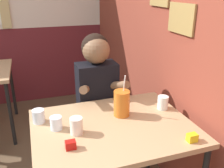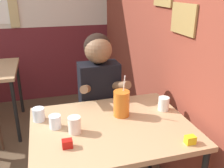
{
  "view_description": "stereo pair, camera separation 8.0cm",
  "coord_description": "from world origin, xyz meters",
  "views": [
    {
      "loc": [
        0.14,
        -0.98,
        1.64
      ],
      "look_at": [
        0.67,
        0.57,
        1.0
      ],
      "focal_mm": 40.0,
      "sensor_mm": 36.0,
      "label": 1
    },
    {
      "loc": [
        0.22,
        -1.0,
        1.64
      ],
      "look_at": [
        0.67,
        0.57,
        1.0
      ],
      "focal_mm": 40.0,
      "sensor_mm": 36.0,
      "label": 2
    }
  ],
  "objects": [
    {
      "name": "cocktail_pitcher",
      "position": [
        0.72,
        0.51,
        0.87
      ],
      "size": [
        0.12,
        0.12,
        0.31
      ],
      "color": "#C6661E",
      "rests_on": "main_table"
    },
    {
      "name": "main_table",
      "position": [
        0.62,
        0.4,
        0.7
      ],
      "size": [
        1.06,
        0.82,
        0.77
      ],
      "color": "tan",
      "rests_on": "ground_plane"
    },
    {
      "name": "person_seated",
      "position": [
        0.66,
        0.94,
        0.7
      ],
      "size": [
        0.42,
        0.42,
        1.29
      ],
      "color": "black",
      "rests_on": "ground_plane"
    },
    {
      "name": "back_wall",
      "position": [
        -0.01,
        2.77,
        1.36
      ],
      "size": [
        5.43,
        0.09,
        2.7
      ],
      "color": "beige",
      "rests_on": "ground_plane"
    },
    {
      "name": "condiment_mustard",
      "position": [
        1.01,
        0.07,
        0.8
      ],
      "size": [
        0.06,
        0.04,
        0.05
      ],
      "color": "yellow",
      "rests_on": "main_table"
    },
    {
      "name": "glass_by_brick",
      "position": [
        0.15,
        0.6,
        0.82
      ],
      "size": [
        0.08,
        0.08,
        0.09
      ],
      "color": "silver",
      "rests_on": "main_table"
    },
    {
      "name": "glass_near_pitcher",
      "position": [
        0.25,
        0.47,
        0.82
      ],
      "size": [
        0.08,
        0.08,
        0.09
      ],
      "color": "silver",
      "rests_on": "main_table"
    },
    {
      "name": "condiment_ketchup",
      "position": [
        0.3,
        0.23,
        0.8
      ],
      "size": [
        0.06,
        0.04,
        0.05
      ],
      "color": "#B7140F",
      "rests_on": "main_table"
    },
    {
      "name": "brick_wall_right",
      "position": [
        1.24,
        1.37,
        1.35
      ],
      "size": [
        0.08,
        4.74,
        2.7
      ],
      "color": "brown",
      "rests_on": "ground_plane"
    },
    {
      "name": "glass_center",
      "position": [
        1.05,
        0.51,
        0.82
      ],
      "size": [
        0.08,
        0.08,
        0.1
      ],
      "color": "silver",
      "rests_on": "main_table"
    },
    {
      "name": "glass_far_side",
      "position": [
        0.37,
        0.38,
        0.83
      ],
      "size": [
        0.08,
        0.08,
        0.11
      ],
      "color": "silver",
      "rests_on": "main_table"
    }
  ]
}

